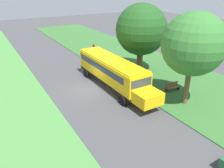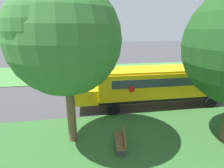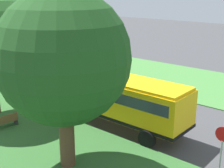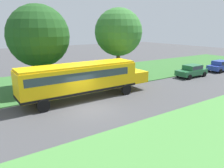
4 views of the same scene
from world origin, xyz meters
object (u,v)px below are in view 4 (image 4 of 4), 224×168
Objects in this scene: oak_tree_roadside_mid at (119,31)px; park_bench at (95,78)px; school_bus at (83,78)px; car_blue_middle at (221,65)px; oak_tree_beside_bus at (37,35)px; car_green_nearest at (192,70)px.

park_bench is at bearing -107.51° from oak_tree_roadside_mid.
car_blue_middle is (-0.15, 22.34, -1.05)m from school_bus.
school_bus is 1.47× the size of oak_tree_beside_bus.
oak_tree_roadside_mid is (-4.06, 6.81, 3.84)m from school_bus.
car_green_nearest is 1.00× the size of car_blue_middle.
oak_tree_beside_bus is at bearing -105.66° from car_green_nearest.
school_bus reaches higher than car_green_nearest.
oak_tree_beside_bus is (-5.16, -2.19, 3.56)m from school_bus.
park_bench is (-4.78, -11.62, -0.40)m from car_green_nearest.
oak_tree_beside_bus is 9.07m from oak_tree_roadside_mid.
school_bus is 15.72m from car_green_nearest.
car_blue_middle is 25.45m from oak_tree_beside_bus.
car_green_nearest is 0.52× the size of oak_tree_roadside_mid.
school_bus reaches higher than park_bench.
school_bus is 8.81m from oak_tree_roadside_mid.
car_green_nearest is 12.57m from park_bench.
car_blue_middle is at bearing 90.00° from car_green_nearest.
oak_tree_beside_bus reaches higher than car_blue_middle.
car_blue_middle is 18.89m from park_bench.
school_bus reaches higher than car_blue_middle.
park_bench is at bearing -104.65° from car_blue_middle.
car_blue_middle is 0.52× the size of oak_tree_roadside_mid.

